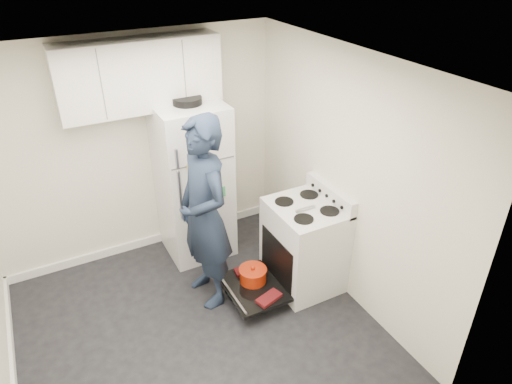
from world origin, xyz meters
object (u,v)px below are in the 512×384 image
electric_range (303,246)px  refrigerator (193,181)px  open_oven_door (253,282)px  person (204,215)px

electric_range → refrigerator: bearing=124.7°
open_oven_door → person: size_ratio=0.35×
refrigerator → person: bearing=-103.8°
electric_range → open_oven_door: size_ratio=1.57×
open_oven_door → person: bearing=148.1°
electric_range → person: (-0.96, 0.28, 0.52)m
electric_range → person: 1.13m
refrigerator → person: size_ratio=0.95×
electric_range → refrigerator: (-0.76, 1.10, 0.44)m
refrigerator → electric_range: bearing=-55.3°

